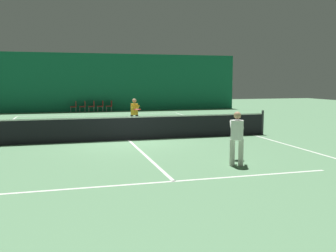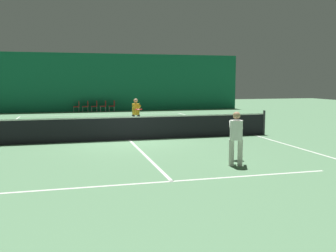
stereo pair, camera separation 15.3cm
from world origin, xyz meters
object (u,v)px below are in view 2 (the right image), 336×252
courtside_chair_1 (86,106)px  courtside_chair_3 (104,105)px  courtside_chair_0 (77,106)px  courtside_chair_2 (95,105)px  player_near (236,134)px  player_far (136,112)px  tennis_net (129,127)px  courtside_chair_4 (113,105)px

courtside_chair_1 → courtside_chair_3: same height
courtside_chair_3 → courtside_chair_1: bearing=-90.0°
courtside_chair_0 → courtside_chair_2: same height
player_near → player_far: (-1.38, 8.14, 0.00)m
courtside_chair_1 → tennis_net: bearing=4.2°
player_near → courtside_chair_1: bearing=31.7°
player_near → courtside_chair_1: 19.95m
player_near → courtside_chair_3: 19.78m
courtside_chair_0 → tennis_net: bearing=6.8°
courtside_chair_0 → courtside_chair_3: size_ratio=1.00×
player_near → courtside_chair_4: (-1.20, 19.68, -0.40)m
player_far → courtside_chair_0: size_ratio=1.81×
courtside_chair_1 → courtside_chair_2: 0.67m
player_near → courtside_chair_2: size_ratio=1.80×
courtside_chair_1 → courtside_chair_3: bearing=90.0°
courtside_chair_1 → courtside_chair_4: (2.01, 0.00, 0.00)m
courtside_chair_3 → courtside_chair_4: size_ratio=1.00×
tennis_net → courtside_chair_3: (0.29, 14.44, -0.03)m
tennis_net → courtside_chair_2: tennis_net is taller
player_far → courtside_chair_1: 11.70m
courtside_chair_3 → player_near: bearing=5.4°
courtside_chair_0 → courtside_chair_3: bearing=90.0°
tennis_net → player_far: size_ratio=7.89×
player_near → courtside_chair_4: bearing=26.0°
player_far → courtside_chair_3: (-0.49, 11.55, -0.40)m
player_far → courtside_chair_3: bearing=-175.3°
courtside_chair_0 → courtside_chair_2: size_ratio=1.00×
tennis_net → courtside_chair_1: 14.47m
tennis_net → player_far: 3.02m
player_far → courtside_chair_1: player_far is taller
tennis_net → courtside_chair_0: bearing=96.8°
player_near → courtside_chair_1: player_near is taller
player_far → courtside_chair_4: size_ratio=1.81×
courtside_chair_1 → courtside_chair_0: bearing=-90.0°
courtside_chair_1 → courtside_chair_3: size_ratio=1.00×
courtside_chair_2 → tennis_net: bearing=1.5°
courtside_chair_2 → courtside_chair_3: 0.67m
courtside_chair_0 → courtside_chair_4: bearing=90.0°
tennis_net → courtside_chair_0: (-1.72, 14.44, -0.03)m
courtside_chair_0 → courtside_chair_2: 1.34m
player_near → player_far: player_far is taller
courtside_chair_1 → courtside_chair_2: size_ratio=1.00×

